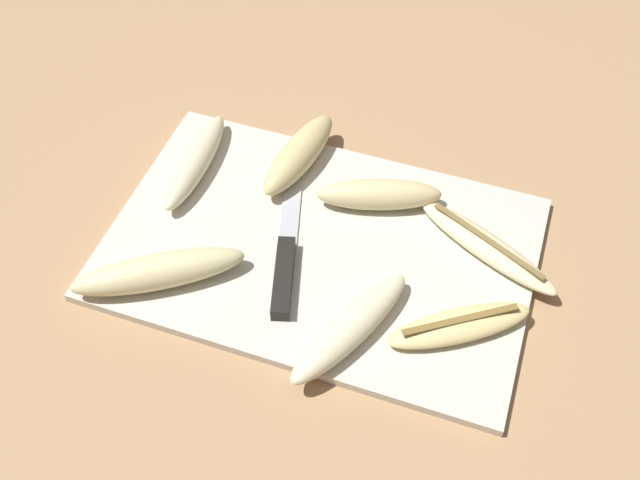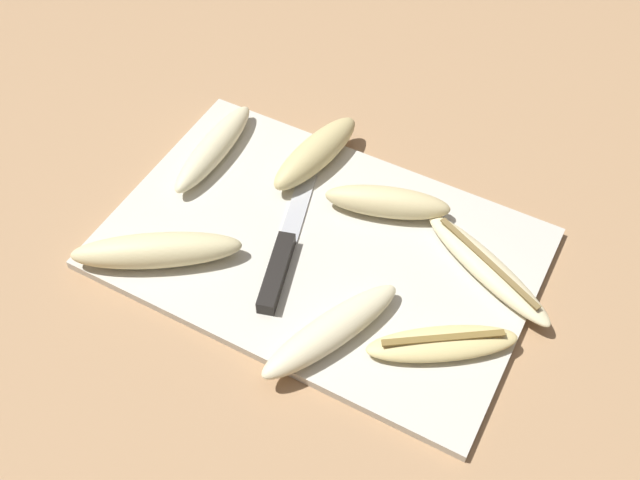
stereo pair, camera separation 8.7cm
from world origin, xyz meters
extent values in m
plane|color=tan|center=(0.00, 0.00, 0.00)|extent=(4.00, 4.00, 0.00)
cube|color=beige|center=(0.00, 0.00, 0.01)|extent=(0.49, 0.32, 0.01)
cube|color=black|center=(-0.02, -0.06, 0.02)|extent=(0.05, 0.11, 0.02)
cube|color=#B7BABF|center=(-0.06, 0.06, 0.01)|extent=(0.06, 0.15, 0.00)
ellipsoid|color=beige|center=(0.18, 0.05, 0.02)|extent=(0.19, 0.12, 0.02)
cube|color=olive|center=(0.18, 0.05, 0.03)|extent=(0.14, 0.07, 0.00)
ellipsoid|color=beige|center=(-0.19, 0.06, 0.03)|extent=(0.04, 0.17, 0.03)
ellipsoid|color=beige|center=(-0.15, -0.11, 0.03)|extent=(0.19, 0.14, 0.04)
ellipsoid|color=beige|center=(0.05, 0.08, 0.03)|extent=(0.16, 0.09, 0.04)
ellipsoid|color=#EDD689|center=(0.18, -0.06, 0.02)|extent=(0.16, 0.12, 0.02)
cube|color=olive|center=(0.18, -0.06, 0.03)|extent=(0.11, 0.08, 0.00)
ellipsoid|color=#DBC684|center=(-0.07, 0.11, 0.03)|extent=(0.07, 0.16, 0.04)
ellipsoid|color=beige|center=(0.07, -0.11, 0.03)|extent=(0.11, 0.18, 0.03)
camera|label=1|loc=(0.18, -0.51, 0.70)|focal=42.00mm
camera|label=2|loc=(0.26, -0.47, 0.70)|focal=42.00mm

